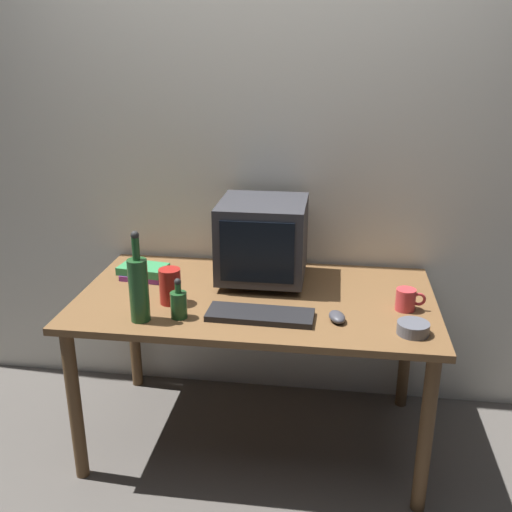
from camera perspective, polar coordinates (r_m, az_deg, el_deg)
ground_plane at (r=2.89m, az=-0.00°, el=-17.09°), size 6.00×6.00×0.00m
back_wall at (r=2.83m, az=1.37°, el=9.96°), size 4.00×0.08×2.50m
desk at (r=2.55m, az=-0.00°, el=-5.53°), size 1.52×0.84×0.72m
crt_monitor at (r=2.61m, az=0.66°, el=1.57°), size 0.38×0.39×0.37m
keyboard at (r=2.32m, az=0.41°, el=-5.75°), size 0.42×0.16×0.02m
computer_mouse at (r=2.31m, az=7.88°, el=-5.88°), size 0.09×0.11×0.04m
bottle_tall at (r=2.29m, az=-11.34°, el=-3.01°), size 0.08×0.08×0.36m
bottle_short at (r=2.32m, az=-7.53°, el=-4.59°), size 0.07×0.07×0.17m
book_stack at (r=2.74m, az=-10.87°, el=-1.49°), size 0.23×0.16×0.06m
mug at (r=2.45m, az=14.42°, el=-4.12°), size 0.12×0.08×0.09m
cd_spindle at (r=2.27m, az=15.03°, el=-6.80°), size 0.12×0.12×0.04m
metal_canister at (r=2.45m, az=-8.35°, el=-2.92°), size 0.09×0.09×0.15m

